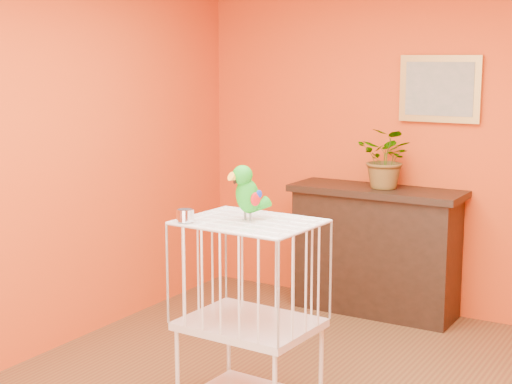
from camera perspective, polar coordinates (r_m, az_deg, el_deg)
The scene contains 7 objects.
room_shell at distance 4.03m, azimuth 3.51°, elevation 4.01°, with size 4.50×4.50×4.50m.
console_cabinet at distance 6.20m, azimuth 8.64°, elevation -4.21°, with size 1.34×0.48×0.99m.
potted_plant at distance 6.05m, azimuth 9.52°, elevation 1.95°, with size 0.42×0.47×0.36m, color #26722D.
framed_picture at distance 6.07m, azimuth 13.22°, elevation 7.31°, with size 0.62×0.04×0.50m.
birdcage at distance 4.41m, azimuth -0.47°, elevation -8.90°, with size 0.74×0.58×1.10m.
feed_cup at distance 4.25m, azimuth -5.18°, elevation -1.70°, with size 0.10×0.10×0.07m, color silver.
parrot at distance 4.27m, azimuth -0.63°, elevation 0.01°, with size 0.18×0.27×0.31m.
Camera 1 is at (1.83, -3.57, 1.99)m, focal length 55.00 mm.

